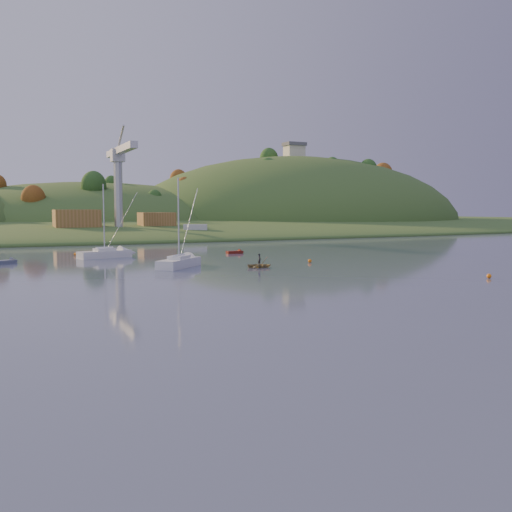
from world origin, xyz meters
name	(u,v)px	position (x,y,z in m)	size (l,w,h in m)	color
ground	(472,322)	(0.00, 0.00, 0.00)	(500.00, 500.00, 0.00)	#373B5B
far_shore	(61,226)	(0.00, 230.00, 0.00)	(620.00, 220.00, 1.50)	#32491D
shore_slope	(84,231)	(0.00, 165.00, 0.00)	(640.00, 150.00, 7.00)	#32491D
hill_center	(92,227)	(10.00, 210.00, 0.00)	(140.00, 120.00, 36.00)	#32491D
hill_right	(294,225)	(95.00, 195.00, 0.00)	(150.00, 130.00, 60.00)	#32491D
hilltop_house	(294,150)	(95.00, 195.00, 33.40)	(9.00, 7.00, 6.45)	beige
hillside_trees	(76,229)	(0.00, 185.00, 0.00)	(280.00, 50.00, 32.00)	#274819
wharf	(129,232)	(5.00, 122.00, 1.20)	(42.00, 16.00, 2.40)	slate
shed_west	(77,219)	(-8.00, 123.00, 4.80)	(11.00, 8.00, 4.80)	olive
shed_east	(157,220)	(13.00, 124.00, 4.40)	(9.00, 7.00, 4.00)	olive
dock_crane	(119,170)	(2.00, 118.39, 17.17)	(3.20, 28.00, 20.30)	#B7B7BC
sailboat_near	(179,262)	(-6.90, 41.50, 0.73)	(7.37, 7.57, 11.28)	silver
sailboat_far	(105,253)	(-12.77, 59.77, 0.72)	(8.35, 4.69, 11.09)	silver
canoe	(260,265)	(2.22, 37.02, 0.31)	(2.14, 2.99, 0.62)	#9D8C56
paddler	(260,262)	(2.22, 37.02, 0.77)	(0.56, 0.37, 1.55)	black
red_tender	(238,252)	(8.90, 59.33, 0.22)	(3.16, 1.15, 1.07)	#61170D
grey_dinghy	(10,262)	(-26.07, 56.55, 0.25)	(3.42, 2.68, 1.22)	slate
work_vessel	(195,233)	(18.44, 108.00, 1.26)	(14.56, 9.07, 3.53)	slate
buoy_0	(489,276)	(19.65, 16.65, 0.25)	(0.50, 0.50, 0.50)	orange
buoy_1	(310,261)	(11.35, 40.03, 0.25)	(0.50, 0.50, 0.50)	orange
buoy_3	(75,254)	(-16.16, 66.24, 0.25)	(0.50, 0.50, 0.50)	orange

